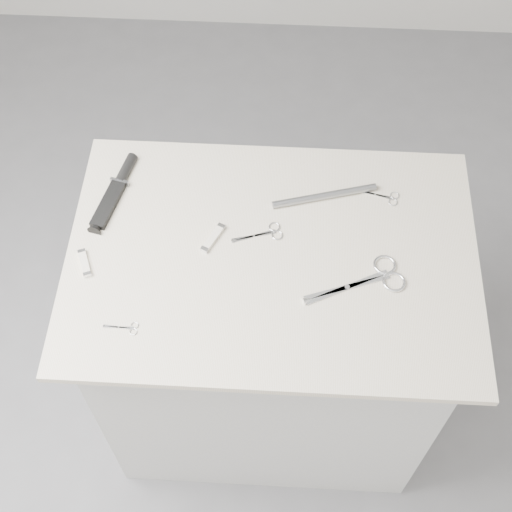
# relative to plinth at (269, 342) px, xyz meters

# --- Properties ---
(ground) EXTENTS (4.00, 4.00, 0.01)m
(ground) POSITION_rel_plinth_xyz_m (0.00, 0.00, -0.46)
(ground) COLOR gray
(ground) RESTS_ON ground
(plinth) EXTENTS (0.90, 0.60, 0.90)m
(plinth) POSITION_rel_plinth_xyz_m (0.00, 0.00, 0.00)
(plinth) COLOR #BBBBB8
(plinth) RESTS_ON ground
(display_board) EXTENTS (1.00, 0.70, 0.02)m
(display_board) POSITION_rel_plinth_xyz_m (0.00, 0.00, 0.46)
(display_board) COLOR beige
(display_board) RESTS_ON plinth
(large_shears) EXTENTS (0.24, 0.15, 0.01)m
(large_shears) POSITION_rel_plinth_xyz_m (0.24, -0.05, 0.47)
(large_shears) COLOR silver
(large_shears) RESTS_ON display_board
(embroidery_scissors_a) EXTENTS (0.13, 0.07, 0.00)m
(embroidery_scissors_a) POSITION_rel_plinth_xyz_m (-0.02, 0.06, 0.47)
(embroidery_scissors_a) COLOR silver
(embroidery_scissors_a) RESTS_ON display_board
(embroidery_scissors_b) EXTENTS (0.11, 0.05, 0.00)m
(embroidery_scissors_b) POSITION_rel_plinth_xyz_m (0.28, 0.19, 0.47)
(embroidery_scissors_b) COLOR silver
(embroidery_scissors_b) RESTS_ON display_board
(tiny_scissors) EXTENTS (0.08, 0.03, 0.00)m
(tiny_scissors) POSITION_rel_plinth_xyz_m (-0.32, -0.22, 0.47)
(tiny_scissors) COLOR silver
(tiny_scissors) RESTS_ON display_board
(sheathed_knife) EXTENTS (0.09, 0.24, 0.03)m
(sheathed_knife) POSITION_rel_plinth_xyz_m (-0.41, 0.18, 0.48)
(sheathed_knife) COLOR black
(sheathed_knife) RESTS_ON display_board
(pocket_knife_a) EXTENTS (0.06, 0.09, 0.01)m
(pocket_knife_a) POSITION_rel_plinth_xyz_m (-0.15, 0.04, 0.48)
(pocket_knife_a) COLOR silver
(pocket_knife_a) RESTS_ON display_board
(pocket_knife_b) EXTENTS (0.04, 0.08, 0.01)m
(pocket_knife_b) POSITION_rel_plinth_xyz_m (-0.45, -0.05, 0.47)
(pocket_knife_b) COLOR silver
(pocket_knife_b) RESTS_ON display_board
(metal_rail) EXTENTS (0.27, 0.09, 0.02)m
(metal_rail) POSITION_rel_plinth_xyz_m (0.13, 0.18, 0.48)
(metal_rail) COLOR gray
(metal_rail) RESTS_ON display_board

